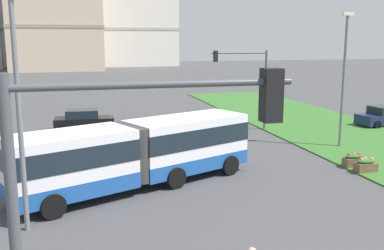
# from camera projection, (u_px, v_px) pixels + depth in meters

# --- Properties ---
(articulated_bus) EXTENTS (11.79, 6.98, 3.00)m
(articulated_bus) POSITION_uv_depth(u_px,v_px,m) (138.00, 152.00, 20.57)
(articulated_bus) COLOR white
(articulated_bus) RESTS_ON ground
(car_black_sedan) EXTENTS (4.50, 2.23, 1.58)m
(car_black_sedan) POSITION_uv_depth(u_px,v_px,m) (84.00, 120.00, 33.84)
(car_black_sedan) COLOR black
(car_black_sedan) RESTS_ON ground
(car_navy_sedan) EXTENTS (4.59, 2.47, 1.58)m
(car_navy_sedan) POSITION_uv_depth(u_px,v_px,m) (384.00, 116.00, 35.61)
(car_navy_sedan) COLOR #19234C
(car_navy_sedan) RESTS_ON ground
(flower_planter_3) EXTENTS (1.10, 0.56, 0.74)m
(flower_planter_3) POSITION_uv_depth(u_px,v_px,m) (366.00, 165.00, 23.02)
(flower_planter_3) COLOR brown
(flower_planter_3) RESTS_ON grass_median
(flower_planter_4) EXTENTS (1.10, 0.56, 0.74)m
(flower_planter_4) POSITION_uv_depth(u_px,v_px,m) (354.00, 160.00, 24.01)
(flower_planter_4) COLOR brown
(flower_planter_4) RESTS_ON grass_median
(traffic_light_near_left) EXTENTS (4.08, 0.28, 6.35)m
(traffic_light_near_left) POSITION_uv_depth(u_px,v_px,m) (111.00, 212.00, 6.34)
(traffic_light_near_left) COLOR #474C51
(traffic_light_near_left) RESTS_ON ground
(traffic_light_far_right) EXTENTS (4.35, 0.28, 5.99)m
(traffic_light_far_right) POSITION_uv_depth(u_px,v_px,m) (248.00, 75.00, 33.15)
(traffic_light_far_right) COLOR #474C51
(traffic_light_far_right) RESTS_ON ground
(streetlight_left) EXTENTS (0.70, 0.28, 8.32)m
(streetlight_left) POSITION_uv_depth(u_px,v_px,m) (18.00, 104.00, 15.27)
(streetlight_left) COLOR slate
(streetlight_left) RESTS_ON ground
(streetlight_median) EXTENTS (0.70, 0.28, 8.40)m
(streetlight_median) POSITION_uv_depth(u_px,v_px,m) (344.00, 74.00, 27.75)
(streetlight_median) COLOR slate
(streetlight_median) RESTS_ON ground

